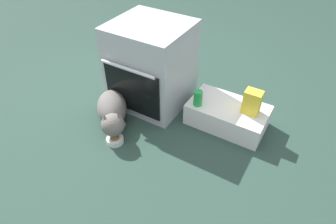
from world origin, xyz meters
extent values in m
plane|color=#284238|center=(0.00, 0.00, 0.00)|extent=(8.00, 8.00, 0.00)
cube|color=#B7BABF|center=(-0.09, 0.41, 0.34)|extent=(0.57, 0.53, 0.68)
cube|color=black|center=(-0.09, 0.14, 0.26)|extent=(0.48, 0.01, 0.38)
cylinder|color=silver|center=(-0.09, 0.11, 0.46)|extent=(0.45, 0.02, 0.02)
cube|color=white|center=(0.57, 0.45, 0.09)|extent=(0.58, 0.34, 0.18)
cylinder|color=white|center=(-0.04, -0.16, 0.02)|extent=(0.12, 0.12, 0.04)
sphere|color=brown|center=(-0.04, -0.16, 0.04)|extent=(0.07, 0.07, 0.07)
ellipsoid|color=slate|center=(-0.21, 0.03, 0.13)|extent=(0.40, 0.41, 0.22)
sphere|color=slate|center=(-0.06, -0.14, 0.14)|extent=(0.17, 0.17, 0.17)
cone|color=slate|center=(-0.03, -0.11, 0.21)|extent=(0.06, 0.06, 0.08)
cone|color=slate|center=(-0.10, -0.17, 0.21)|extent=(0.06, 0.06, 0.08)
cylinder|color=slate|center=(-0.40, 0.25, 0.07)|extent=(0.23, 0.26, 0.12)
sphere|color=slate|center=(-0.09, -0.01, 0.03)|extent=(0.06, 0.06, 0.06)
sphere|color=slate|center=(-0.19, -0.09, 0.03)|extent=(0.06, 0.06, 0.06)
cylinder|color=green|center=(0.36, 0.34, 0.24)|extent=(0.07, 0.07, 0.12)
cube|color=yellow|center=(0.73, 0.46, 0.27)|extent=(0.12, 0.09, 0.18)
camera|label=1|loc=(1.05, -1.23, 1.53)|focal=30.98mm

